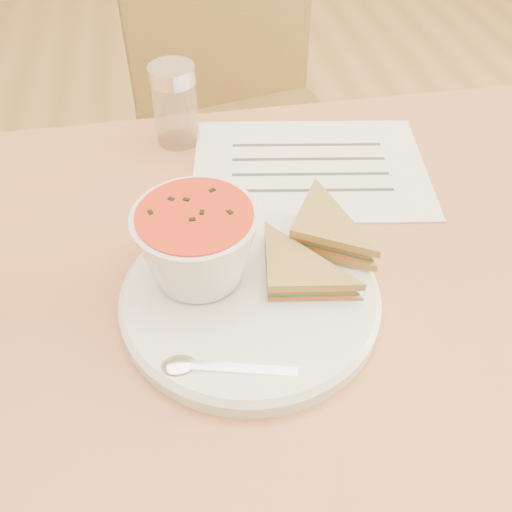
{
  "coord_description": "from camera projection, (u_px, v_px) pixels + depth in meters",
  "views": [
    {
      "loc": [
        -0.09,
        -0.44,
        1.22
      ],
      "look_at": [
        -0.02,
        -0.02,
        0.8
      ],
      "focal_mm": 40.0,
      "sensor_mm": 36.0,
      "label": 1
    }
  ],
  "objects": [
    {
      "name": "sandwich_half_b",
      "position": [
        289.0,
        240.0,
        0.62
      ],
      "size": [
        0.13,
        0.13,
        0.03
      ],
      "primitive_type": null,
      "rotation": [
        0.0,
        0.0,
        -0.53
      ],
      "color": "#A38239",
      "rests_on": "plate"
    },
    {
      "name": "condiment_shaker",
      "position": [
        175.0,
        105.0,
        0.79
      ],
      "size": [
        0.08,
        0.08,
        0.11
      ],
      "primitive_type": null,
      "rotation": [
        0.0,
        0.0,
        -0.38
      ],
      "color": "silver",
      "rests_on": "dining_table"
    },
    {
      "name": "soup_bowl",
      "position": [
        198.0,
        248.0,
        0.58
      ],
      "size": [
        0.14,
        0.14,
        0.09
      ],
      "primitive_type": null,
      "rotation": [
        0.0,
        0.0,
        0.07
      ],
      "color": "silver",
      "rests_on": "plate"
    },
    {
      "name": "plate",
      "position": [
        250.0,
        298.0,
        0.6
      ],
      "size": [
        0.35,
        0.35,
        0.02
      ],
      "primitive_type": null,
      "rotation": [
        0.0,
        0.0,
        -0.32
      ],
      "color": "silver",
      "rests_on": "dining_table"
    },
    {
      "name": "spoon",
      "position": [
        232.0,
        369.0,
        0.53
      ],
      "size": [
        0.17,
        0.07,
        0.01
      ],
      "primitive_type": null,
      "rotation": [
        0.0,
        0.0,
        -0.24
      ],
      "color": "silver",
      "rests_on": "plate"
    },
    {
      "name": "sandwich_half_a",
      "position": [
        268.0,
        296.0,
        0.58
      ],
      "size": [
        0.11,
        0.11,
        0.03
      ],
      "primitive_type": null,
      "rotation": [
        0.0,
        0.0,
        -0.15
      ],
      "color": "#A38239",
      "rests_on": "plate"
    },
    {
      "name": "chair_far",
      "position": [
        254.0,
        141.0,
        1.29
      ],
      "size": [
        0.52,
        0.52,
        0.99
      ],
      "primitive_type": null,
      "rotation": [
        0.0,
        0.0,
        3.36
      ],
      "color": "brown",
      "rests_on": "floor"
    },
    {
      "name": "dining_table",
      "position": [
        265.0,
        433.0,
        0.91
      ],
      "size": [
        1.0,
        0.7,
        0.75
      ],
      "primitive_type": null,
      "color": "#A35C32",
      "rests_on": "floor"
    },
    {
      "name": "paper_menu",
      "position": [
        309.0,
        167.0,
        0.78
      ],
      "size": [
        0.35,
        0.28,
        0.0
      ],
      "primitive_type": null,
      "rotation": [
        0.0,
        0.0,
        -0.16
      ],
      "color": "silver",
      "rests_on": "dining_table"
    }
  ]
}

